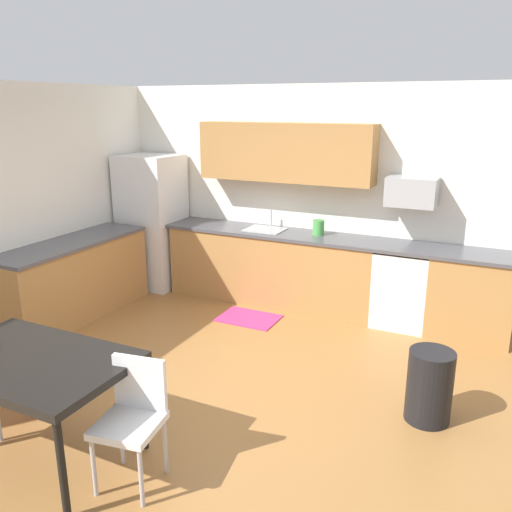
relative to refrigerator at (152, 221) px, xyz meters
The scene contains 18 objects.
ground_plane 3.24m from the refrigerator, 45.52° to the right, with size 12.00×12.00×0.00m, color #9E6B38.
wall_back 2.27m from the refrigerator, 11.16° to the left, with size 5.80×0.10×2.70m, color white.
cabinet_run_back 1.83m from the refrigerator, ahead, with size 2.69×0.60×0.90m, color #AD7A42.
cabinet_run_back_right 4.17m from the refrigerator, ahead, with size 0.86×0.60×0.90m, color #AD7A42.
cabinet_run_left 1.50m from the refrigerator, 94.83° to the right, with size 0.60×2.00×0.90m, color #AD7A42.
countertop_back 2.18m from the refrigerator, ahead, with size 4.80×0.64×0.04m, color #4C4C51.
countertop_left 1.43m from the refrigerator, 94.83° to the right, with size 0.64×2.00×0.04m, color #4C4C51.
upper_cabinets_back 2.14m from the refrigerator, ahead, with size 2.20×0.34×0.70m, color #AD7A42.
refrigerator is the anchor object (origin of this frame).
oven_range 3.45m from the refrigerator, ahead, with size 0.60×0.60×0.91m.
microwave 3.48m from the refrigerator, ahead, with size 0.54×0.36×0.32m, color #9EA0A5.
sink_basin 1.68m from the refrigerator, ahead, with size 0.48×0.40×0.14m, color #A5A8AD.
sink_faucet 1.70m from the refrigerator, ahead, with size 0.02×0.02×0.24m, color #B2B5BA.
dining_table 3.81m from the refrigerator, 66.28° to the right, with size 1.40×0.90×0.77m.
chair_near_table 4.12m from the refrigerator, 55.52° to the right, with size 0.46×0.46×0.85m.
trash_bin 4.43m from the refrigerator, 24.25° to the right, with size 0.36×0.36×0.60m, color black.
floor_mat 2.06m from the refrigerator, 17.88° to the right, with size 0.70×0.50×0.01m, color #CC3372.
kettle 2.37m from the refrigerator, ahead, with size 0.14×0.14×0.20m, color #4CA54C.
Camera 1 is at (2.21, -3.56, 2.47)m, focal length 36.96 mm.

